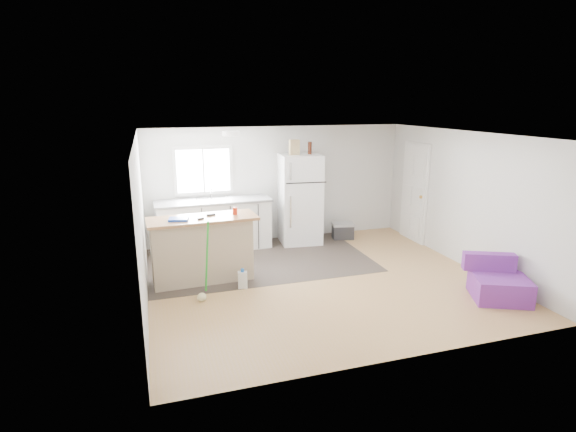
% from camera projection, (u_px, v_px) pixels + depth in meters
% --- Properties ---
extents(room, '(5.51, 5.01, 2.41)m').
position_uv_depth(room, '(321.00, 210.00, 7.20)').
color(room, '#B0854A').
rests_on(room, ground).
extents(vinyl_zone, '(4.05, 2.50, 0.00)m').
position_uv_depth(vinyl_zone, '(260.00, 260.00, 8.44)').
color(vinyl_zone, '#302A24').
rests_on(vinyl_zone, floor).
extents(window, '(1.18, 0.06, 0.98)m').
position_uv_depth(window, '(203.00, 171.00, 8.97)').
color(window, white).
rests_on(window, back_wall).
extents(interior_door, '(0.11, 0.92, 2.10)m').
position_uv_depth(interior_door, '(414.00, 193.00, 9.47)').
color(interior_door, white).
rests_on(interior_door, right_wall).
extents(ceiling_fixture, '(0.30, 0.30, 0.07)m').
position_uv_depth(ceiling_fixture, '(231.00, 134.00, 7.68)').
color(ceiling_fixture, white).
rests_on(ceiling_fixture, ceiling).
extents(kitchen_cabinets, '(2.28, 0.77, 1.31)m').
position_uv_depth(kitchen_cabinets, '(214.00, 224.00, 8.95)').
color(kitchen_cabinets, white).
rests_on(kitchen_cabinets, floor).
extents(peninsula, '(1.78, 0.76, 1.08)m').
position_uv_depth(peninsula, '(202.00, 249.00, 7.37)').
color(peninsula, tan).
rests_on(peninsula, floor).
extents(refrigerator, '(0.88, 0.85, 1.85)m').
position_uv_depth(refrigerator, '(300.00, 199.00, 9.31)').
color(refrigerator, white).
rests_on(refrigerator, floor).
extents(cooler, '(0.51, 0.40, 0.35)m').
position_uv_depth(cooler, '(343.00, 231.00, 9.72)').
color(cooler, '#2A2A2D').
rests_on(cooler, floor).
extents(purple_seat, '(1.00, 1.01, 0.63)m').
position_uv_depth(purple_seat, '(498.00, 283.00, 6.77)').
color(purple_seat, '#6B2E96').
rests_on(purple_seat, floor).
extents(cleaner_jug, '(0.16, 0.13, 0.32)m').
position_uv_depth(cleaner_jug, '(243.00, 280.00, 7.14)').
color(cleaner_jug, silver).
rests_on(cleaner_jug, floor).
extents(mop, '(0.23, 0.35, 1.24)m').
position_uv_depth(mop, '(203.00, 285.00, 6.70)').
color(mop, green).
rests_on(mop, floor).
extents(red_cup, '(0.10, 0.10, 0.12)m').
position_uv_depth(red_cup, '(235.00, 211.00, 7.41)').
color(red_cup, red).
rests_on(red_cup, peninsula).
extents(blue_tray, '(0.34, 0.27, 0.04)m').
position_uv_depth(blue_tray, '(179.00, 219.00, 7.06)').
color(blue_tray, '#1238B0').
rests_on(blue_tray, peninsula).
extents(tool_a, '(0.15, 0.08, 0.03)m').
position_uv_depth(tool_a, '(211.00, 215.00, 7.36)').
color(tool_a, black).
rests_on(tool_a, peninsula).
extents(tool_b, '(0.11, 0.08, 0.03)m').
position_uv_depth(tool_b, '(201.00, 219.00, 7.11)').
color(tool_b, black).
rests_on(tool_b, peninsula).
extents(cardboard_box, '(0.20, 0.10, 0.30)m').
position_uv_depth(cardboard_box, '(294.00, 147.00, 8.95)').
color(cardboard_box, tan).
rests_on(cardboard_box, refrigerator).
extents(bottle_left, '(0.08, 0.08, 0.25)m').
position_uv_depth(bottle_left, '(310.00, 148.00, 9.07)').
color(bottle_left, '#39150A').
rests_on(bottle_left, refrigerator).
extents(bottle_right, '(0.09, 0.09, 0.25)m').
position_uv_depth(bottle_right, '(310.00, 148.00, 9.10)').
color(bottle_right, '#39150A').
rests_on(bottle_right, refrigerator).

